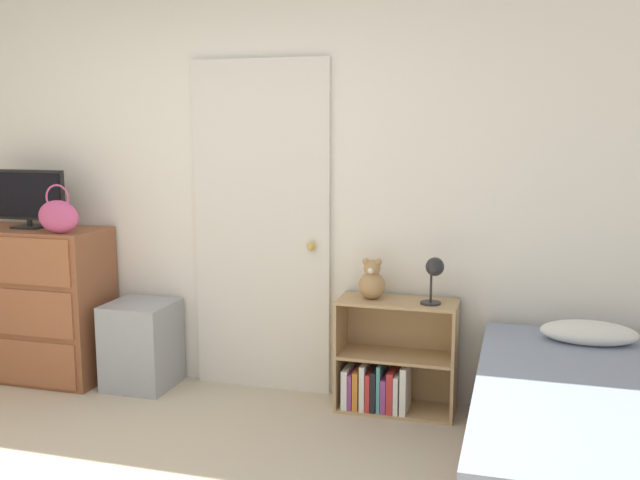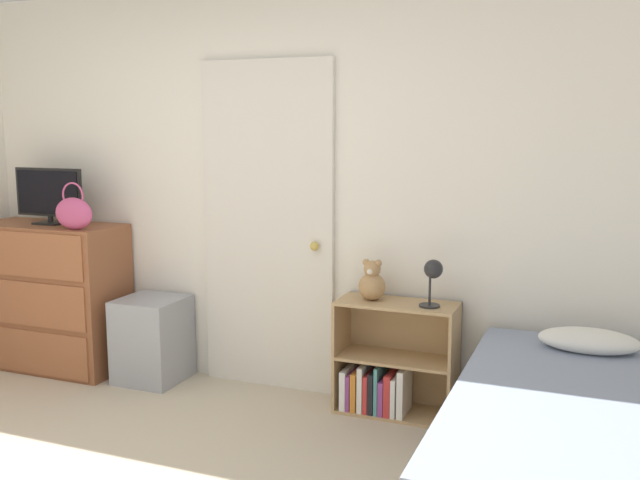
{
  "view_description": "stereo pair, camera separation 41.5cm",
  "coord_description": "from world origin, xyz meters",
  "px_view_note": "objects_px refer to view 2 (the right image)",
  "views": [
    {
      "loc": [
        1.72,
        -2.12,
        1.68
      ],
      "look_at": [
        0.6,
        1.82,
        1.02
      ],
      "focal_mm": 40.0,
      "sensor_mm": 36.0,
      "label": 1
    },
    {
      "loc": [
        2.12,
        -1.98,
        1.68
      ],
      "look_at": [
        0.6,
        1.82,
        1.02
      ],
      "focal_mm": 40.0,
      "sensor_mm": 36.0,
      "label": 2
    }
  ],
  "objects_px": {
    "tv": "(49,195)",
    "bed": "(580,458)",
    "storage_bin": "(152,339)",
    "handbag": "(74,213)",
    "desk_lamp": "(433,274)",
    "dresser": "(52,296)",
    "bookshelf": "(388,371)",
    "teddy_bear": "(372,283)"
  },
  "relations": [
    {
      "from": "tv",
      "to": "bed",
      "type": "bearing_deg",
      "value": -12.06
    },
    {
      "from": "handbag",
      "to": "desk_lamp",
      "type": "bearing_deg",
      "value": 4.5
    },
    {
      "from": "desk_lamp",
      "to": "dresser",
      "type": "bearing_deg",
      "value": -179.19
    },
    {
      "from": "dresser",
      "to": "desk_lamp",
      "type": "height_order",
      "value": "dresser"
    },
    {
      "from": "tv",
      "to": "desk_lamp",
      "type": "height_order",
      "value": "tv"
    },
    {
      "from": "dresser",
      "to": "tv",
      "type": "distance_m",
      "value": 0.71
    },
    {
      "from": "bookshelf",
      "to": "teddy_bear",
      "type": "bearing_deg",
      "value": 179.38
    },
    {
      "from": "bed",
      "to": "dresser",
      "type": "bearing_deg",
      "value": 168.17
    },
    {
      "from": "bookshelf",
      "to": "desk_lamp",
      "type": "height_order",
      "value": "desk_lamp"
    },
    {
      "from": "teddy_bear",
      "to": "bookshelf",
      "type": "bearing_deg",
      "value": -0.62
    },
    {
      "from": "handbag",
      "to": "bookshelf",
      "type": "relative_size",
      "value": 0.44
    },
    {
      "from": "handbag",
      "to": "bed",
      "type": "distance_m",
      "value": 3.32
    },
    {
      "from": "dresser",
      "to": "bookshelf",
      "type": "bearing_deg",
      "value": 1.9
    },
    {
      "from": "storage_bin",
      "to": "desk_lamp",
      "type": "xyz_separation_m",
      "value": [
        1.87,
        0.01,
        0.59
      ]
    },
    {
      "from": "bookshelf",
      "to": "teddy_bear",
      "type": "relative_size",
      "value": 2.88
    },
    {
      "from": "storage_bin",
      "to": "bed",
      "type": "height_order",
      "value": "bed"
    },
    {
      "from": "tv",
      "to": "bed",
      "type": "distance_m",
      "value": 3.69
    },
    {
      "from": "bookshelf",
      "to": "bed",
      "type": "bearing_deg",
      "value": -36.66
    },
    {
      "from": "teddy_bear",
      "to": "bed",
      "type": "xyz_separation_m",
      "value": [
        1.2,
        -0.82,
        -0.5
      ]
    },
    {
      "from": "bookshelf",
      "to": "bed",
      "type": "xyz_separation_m",
      "value": [
        1.1,
        -0.82,
        0.02
      ]
    },
    {
      "from": "tv",
      "to": "teddy_bear",
      "type": "distance_m",
      "value": 2.33
    },
    {
      "from": "teddy_bear",
      "to": "desk_lamp",
      "type": "bearing_deg",
      "value": -6.78
    },
    {
      "from": "tv",
      "to": "storage_bin",
      "type": "height_order",
      "value": "tv"
    },
    {
      "from": "dresser",
      "to": "desk_lamp",
      "type": "distance_m",
      "value": 2.7
    },
    {
      "from": "handbag",
      "to": "desk_lamp",
      "type": "distance_m",
      "value": 2.34
    },
    {
      "from": "bookshelf",
      "to": "teddy_bear",
      "type": "xyz_separation_m",
      "value": [
        -0.1,
        0.0,
        0.53
      ]
    },
    {
      "from": "dresser",
      "to": "teddy_bear",
      "type": "relative_size",
      "value": 4.29
    },
    {
      "from": "tv",
      "to": "desk_lamp",
      "type": "distance_m",
      "value": 2.68
    },
    {
      "from": "bookshelf",
      "to": "dresser",
      "type": "bearing_deg",
      "value": -178.1
    },
    {
      "from": "bookshelf",
      "to": "teddy_bear",
      "type": "distance_m",
      "value": 0.54
    },
    {
      "from": "handbag",
      "to": "teddy_bear",
      "type": "xyz_separation_m",
      "value": [
        1.95,
        0.23,
        -0.35
      ]
    },
    {
      "from": "handbag",
      "to": "teddy_bear",
      "type": "bearing_deg",
      "value": 6.62
    },
    {
      "from": "dresser",
      "to": "bookshelf",
      "type": "relative_size",
      "value": 1.49
    },
    {
      "from": "handbag",
      "to": "bed",
      "type": "bearing_deg",
      "value": -10.61
    },
    {
      "from": "storage_bin",
      "to": "handbag",
      "type": "bearing_deg",
      "value": -158.9
    },
    {
      "from": "handbag",
      "to": "bed",
      "type": "xyz_separation_m",
      "value": [
        3.15,
        -0.59,
        -0.85
      ]
    },
    {
      "from": "teddy_bear",
      "to": "desk_lamp",
      "type": "relative_size",
      "value": 0.88
    },
    {
      "from": "dresser",
      "to": "teddy_bear",
      "type": "distance_m",
      "value": 2.33
    },
    {
      "from": "dresser",
      "to": "desk_lamp",
      "type": "xyz_separation_m",
      "value": [
        2.68,
        0.04,
        0.36
      ]
    },
    {
      "from": "tv",
      "to": "bed",
      "type": "xyz_separation_m",
      "value": [
        3.49,
        -0.75,
        -0.94
      ]
    },
    {
      "from": "dresser",
      "to": "handbag",
      "type": "xyz_separation_m",
      "value": [
        0.36,
        -0.15,
        0.62
      ]
    },
    {
      "from": "storage_bin",
      "to": "desk_lamp",
      "type": "bearing_deg",
      "value": 0.32
    }
  ]
}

